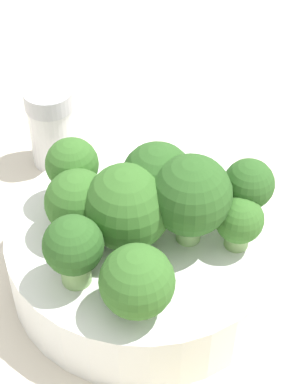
# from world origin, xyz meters

# --- Properties ---
(ground_plane) EXTENTS (3.00, 3.00, 0.00)m
(ground_plane) POSITION_xyz_m (0.00, 0.00, 0.00)
(ground_plane) COLOR beige
(bowl) EXTENTS (0.19, 0.19, 0.05)m
(bowl) POSITION_xyz_m (0.00, 0.00, 0.02)
(bowl) COLOR white
(bowl) RESTS_ON ground_plane
(broccoli_floret_0) EXTENTS (0.06, 0.06, 0.06)m
(broccoli_floret_0) POSITION_xyz_m (-0.00, 0.02, 0.08)
(broccoli_floret_0) COLOR #8EB770
(broccoli_floret_0) RESTS_ON bowl
(broccoli_floret_1) EXTENTS (0.04, 0.04, 0.05)m
(broccoli_floret_1) POSITION_xyz_m (0.00, 0.06, 0.08)
(broccoli_floret_1) COLOR #84AD66
(broccoli_floret_1) RESTS_ON bowl
(broccoli_floret_2) EXTENTS (0.04, 0.04, 0.05)m
(broccoli_floret_2) POSITION_xyz_m (0.05, 0.01, 0.08)
(broccoli_floret_2) COLOR #84AD66
(broccoli_floret_2) RESTS_ON bowl
(broccoli_floret_3) EXTENTS (0.05, 0.05, 0.05)m
(broccoli_floret_3) POSITION_xyz_m (-0.04, 0.05, 0.07)
(broccoli_floret_3) COLOR #8EB770
(broccoli_floret_3) RESTS_ON bowl
(broccoli_floret_4) EXTENTS (0.05, 0.05, 0.07)m
(broccoli_floret_4) POSITION_xyz_m (-0.03, -0.01, 0.09)
(broccoli_floret_4) COLOR #8EB770
(broccoli_floret_4) RESTS_ON bowl
(broccoli_floret_5) EXTENTS (0.03, 0.03, 0.05)m
(broccoli_floret_5) POSITION_xyz_m (-0.05, -0.05, 0.08)
(broccoli_floret_5) COLOR #8EB770
(broccoli_floret_5) RESTS_ON bowl
(broccoli_floret_6) EXTENTS (0.04, 0.04, 0.05)m
(broccoli_floret_6) POSITION_xyz_m (0.03, 0.03, 0.08)
(broccoli_floret_6) COLOR #7A9E5B
(broccoli_floret_6) RESTS_ON bowl
(broccoli_floret_7) EXTENTS (0.05, 0.05, 0.06)m
(broccoli_floret_7) POSITION_xyz_m (0.00, -0.01, 0.09)
(broccoli_floret_7) COLOR #8EB770
(broccoli_floret_7) RESTS_ON bowl
(broccoli_floret_8) EXTENTS (0.03, 0.03, 0.04)m
(broccoli_floret_8) POSITION_xyz_m (-0.06, -0.03, 0.07)
(broccoli_floret_8) COLOR #7A9E5B
(broccoli_floret_8) RESTS_ON bowl
(pepper_shaker) EXTENTS (0.04, 0.04, 0.07)m
(pepper_shaker) POSITION_xyz_m (0.15, -0.04, 0.04)
(pepper_shaker) COLOR silver
(pepper_shaker) RESTS_ON ground_plane
(almond_crumb_0) EXTENTS (0.01, 0.01, 0.01)m
(almond_crumb_0) POSITION_xyz_m (-0.01, -0.11, 0.00)
(almond_crumb_0) COLOR olive
(almond_crumb_0) RESTS_ON ground_plane
(almond_crumb_1) EXTENTS (0.01, 0.01, 0.01)m
(almond_crumb_1) POSITION_xyz_m (0.04, -0.13, 0.00)
(almond_crumb_1) COLOR tan
(almond_crumb_1) RESTS_ON ground_plane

